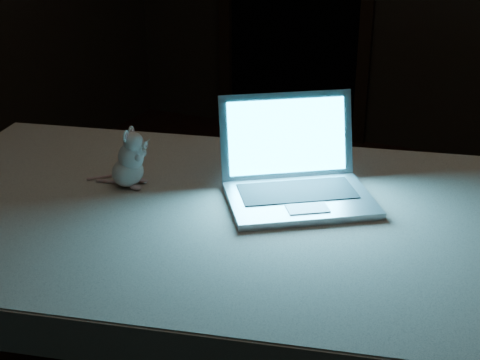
% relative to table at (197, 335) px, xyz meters
% --- Properties ---
extents(table, '(1.69, 1.29, 0.81)m').
position_rel_table_xyz_m(table, '(0.00, 0.00, 0.00)').
color(table, black).
rests_on(table, floor).
extents(tablecloth, '(1.93, 1.69, 0.10)m').
position_rel_table_xyz_m(tablecloth, '(-0.08, 0.04, 0.36)').
color(tablecloth, beige).
rests_on(tablecloth, table).
extents(laptop, '(0.51, 0.49, 0.26)m').
position_rel_table_xyz_m(laptop, '(0.25, 0.14, 0.54)').
color(laptop, '#B1B2B6').
rests_on(laptop, tablecloth).
extents(plush_mouse, '(0.15, 0.15, 0.17)m').
position_rel_table_xyz_m(plush_mouse, '(-0.23, 0.04, 0.50)').
color(plush_mouse, white).
rests_on(plush_mouse, tablecloth).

